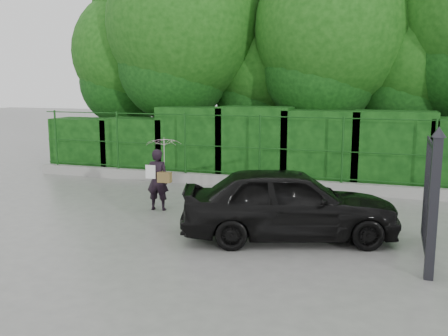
% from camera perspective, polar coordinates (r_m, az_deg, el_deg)
% --- Properties ---
extents(ground, '(80.00, 80.00, 0.00)m').
position_cam_1_polar(ground, '(10.39, -4.52, -7.02)').
color(ground, gray).
extents(kerb, '(14.00, 0.25, 0.30)m').
position_cam_1_polar(kerb, '(14.47, 2.53, -1.58)').
color(kerb, '#9E9E99').
rests_on(kerb, ground).
extents(fence, '(14.13, 0.06, 1.80)m').
position_cam_1_polar(fence, '(14.24, 3.41, 2.51)').
color(fence, '#124112').
rests_on(fence, kerb).
extents(hedge, '(14.20, 1.20, 2.27)m').
position_cam_1_polar(hedge, '(15.22, 4.38, 2.40)').
color(hedge, black).
rests_on(hedge, ground).
extents(trees, '(17.10, 6.15, 8.08)m').
position_cam_1_polar(trees, '(17.17, 9.59, 15.07)').
color(trees, black).
rests_on(trees, ground).
extents(gate, '(0.22, 2.33, 2.36)m').
position_cam_1_polar(gate, '(8.61, 22.62, -3.12)').
color(gate, '#232328').
rests_on(gate, ground).
extents(woman, '(0.86, 0.85, 1.73)m').
position_cam_1_polar(woman, '(11.77, -7.13, 0.60)').
color(woman, black).
rests_on(woman, ground).
extents(car, '(4.45, 2.89, 1.41)m').
position_cam_1_polar(car, '(9.71, 7.42, -3.97)').
color(car, black).
rests_on(car, ground).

